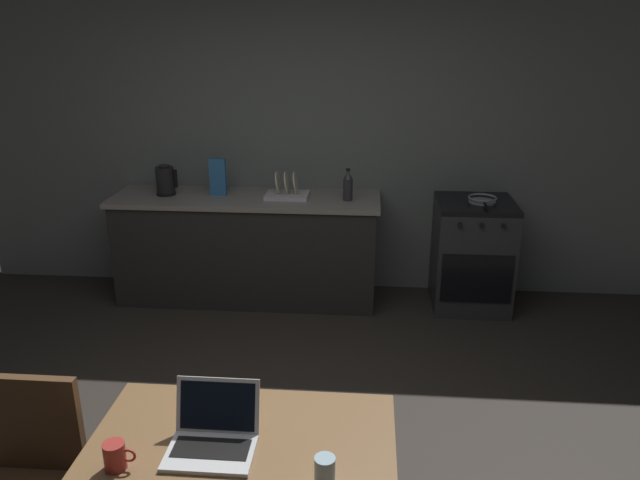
{
  "coord_description": "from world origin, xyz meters",
  "views": [
    {
      "loc": [
        0.48,
        -2.6,
        2.21
      ],
      "look_at": [
        0.19,
        1.0,
        0.92
      ],
      "focal_mm": 34.47,
      "sensor_mm": 36.0,
      "label": 1
    }
  ],
  "objects_px": {
    "stove_oven": "(472,254)",
    "dining_table": "(237,474)",
    "frying_pan": "(483,199)",
    "chair": "(28,476)",
    "coffee_mug": "(115,456)",
    "dish_rack": "(287,191)",
    "laptop": "(213,437)",
    "electric_kettle": "(165,181)",
    "cereal_box": "(218,177)",
    "bottle": "(348,186)",
    "drinking_glass": "(325,473)"
  },
  "relations": [
    {
      "from": "stove_oven",
      "to": "dining_table",
      "type": "bearing_deg",
      "value": -113.99
    },
    {
      "from": "stove_oven",
      "to": "frying_pan",
      "type": "height_order",
      "value": "frying_pan"
    },
    {
      "from": "stove_oven",
      "to": "chair",
      "type": "xyz_separation_m",
      "value": [
        -2.15,
        -2.85,
        0.09
      ]
    },
    {
      "from": "coffee_mug",
      "to": "dish_rack",
      "type": "relative_size",
      "value": 0.34
    },
    {
      "from": "laptop",
      "to": "electric_kettle",
      "type": "bearing_deg",
      "value": 109.63
    },
    {
      "from": "laptop",
      "to": "cereal_box",
      "type": "xyz_separation_m",
      "value": [
        -0.66,
        2.88,
        0.27
      ]
    },
    {
      "from": "dining_table",
      "to": "laptop",
      "type": "distance_m",
      "value": 0.16
    },
    {
      "from": "dining_table",
      "to": "bottle",
      "type": "xyz_separation_m",
      "value": [
        0.29,
        2.87,
        0.36
      ]
    },
    {
      "from": "dish_rack",
      "to": "bottle",
      "type": "bearing_deg",
      "value": -5.85
    },
    {
      "from": "coffee_mug",
      "to": "cereal_box",
      "type": "xyz_separation_m",
      "value": [
        -0.35,
        3.02,
        0.27
      ]
    },
    {
      "from": "stove_oven",
      "to": "drinking_glass",
      "type": "relative_size",
      "value": 7.03
    },
    {
      "from": "dish_rack",
      "to": "coffee_mug",
      "type": "bearing_deg",
      "value": -94.07
    },
    {
      "from": "chair",
      "to": "coffee_mug",
      "type": "bearing_deg",
      "value": -5.26
    },
    {
      "from": "drinking_glass",
      "to": "dish_rack",
      "type": "bearing_deg",
      "value": 99.89
    },
    {
      "from": "dining_table",
      "to": "frying_pan",
      "type": "distance_m",
      "value": 3.19
    },
    {
      "from": "stove_oven",
      "to": "dining_table",
      "type": "height_order",
      "value": "stove_oven"
    },
    {
      "from": "dining_table",
      "to": "dish_rack",
      "type": "xyz_separation_m",
      "value": [
        -0.2,
        2.92,
        0.28
      ]
    },
    {
      "from": "frying_pan",
      "to": "dish_rack",
      "type": "bearing_deg",
      "value": 178.88
    },
    {
      "from": "electric_kettle",
      "to": "coffee_mug",
      "type": "bearing_deg",
      "value": -75.47
    },
    {
      "from": "stove_oven",
      "to": "frying_pan",
      "type": "relative_size",
      "value": 2.23
    },
    {
      "from": "dining_table",
      "to": "chair",
      "type": "relative_size",
      "value": 1.27
    },
    {
      "from": "laptop",
      "to": "dish_rack",
      "type": "distance_m",
      "value": 2.87
    },
    {
      "from": "dining_table",
      "to": "chair",
      "type": "xyz_separation_m",
      "value": [
        -0.85,
        0.06,
        -0.12
      ]
    },
    {
      "from": "stove_oven",
      "to": "chair",
      "type": "height_order",
      "value": "chair"
    },
    {
      "from": "laptop",
      "to": "coffee_mug",
      "type": "relative_size",
      "value": 2.73
    },
    {
      "from": "stove_oven",
      "to": "dining_table",
      "type": "xyz_separation_m",
      "value": [
        -1.3,
        -2.91,
        0.2
      ]
    },
    {
      "from": "electric_kettle",
      "to": "drinking_glass",
      "type": "relative_size",
      "value": 1.94
    },
    {
      "from": "electric_kettle",
      "to": "frying_pan",
      "type": "bearing_deg",
      "value": -0.68
    },
    {
      "from": "electric_kettle",
      "to": "bottle",
      "type": "bearing_deg",
      "value": -1.94
    },
    {
      "from": "bottle",
      "to": "frying_pan",
      "type": "height_order",
      "value": "bottle"
    },
    {
      "from": "chair",
      "to": "drinking_glass",
      "type": "distance_m",
      "value": 1.22
    },
    {
      "from": "dining_table",
      "to": "stove_oven",
      "type": "bearing_deg",
      "value": 66.01
    },
    {
      "from": "dining_table",
      "to": "chair",
      "type": "bearing_deg",
      "value": 175.89
    },
    {
      "from": "frying_pan",
      "to": "coffee_mug",
      "type": "height_order",
      "value": "frying_pan"
    },
    {
      "from": "stove_oven",
      "to": "coffee_mug",
      "type": "distance_m",
      "value": 3.46
    },
    {
      "from": "laptop",
      "to": "bottle",
      "type": "bearing_deg",
      "value": 80.88
    },
    {
      "from": "laptop",
      "to": "electric_kettle",
      "type": "relative_size",
      "value": 1.31
    },
    {
      "from": "chair",
      "to": "electric_kettle",
      "type": "relative_size",
      "value": 3.72
    },
    {
      "from": "coffee_mug",
      "to": "cereal_box",
      "type": "relative_size",
      "value": 0.39
    },
    {
      "from": "stove_oven",
      "to": "cereal_box",
      "type": "relative_size",
      "value": 2.94
    },
    {
      "from": "coffee_mug",
      "to": "dish_rack",
      "type": "bearing_deg",
      "value": 85.93
    },
    {
      "from": "dining_table",
      "to": "drinking_glass",
      "type": "bearing_deg",
      "value": -20.54
    },
    {
      "from": "electric_kettle",
      "to": "frying_pan",
      "type": "xyz_separation_m",
      "value": [
        2.53,
        -0.03,
        -0.09
      ]
    },
    {
      "from": "electric_kettle",
      "to": "drinking_glass",
      "type": "xyz_separation_m",
      "value": [
        1.52,
        -3.04,
        -0.22
      ]
    },
    {
      "from": "cereal_box",
      "to": "stove_oven",
      "type": "bearing_deg",
      "value": -0.63
    },
    {
      "from": "stove_oven",
      "to": "coffee_mug",
      "type": "xyz_separation_m",
      "value": [
        -1.71,
        -3.0,
        0.33
      ]
    },
    {
      "from": "bottle",
      "to": "drinking_glass",
      "type": "xyz_separation_m",
      "value": [
        0.04,
        -2.99,
        -0.22
      ]
    },
    {
      "from": "electric_kettle",
      "to": "dish_rack",
      "type": "relative_size",
      "value": 0.72
    },
    {
      "from": "coffee_mug",
      "to": "dish_rack",
      "type": "distance_m",
      "value": 3.01
    },
    {
      "from": "chair",
      "to": "frying_pan",
      "type": "relative_size",
      "value": 2.29
    }
  ]
}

